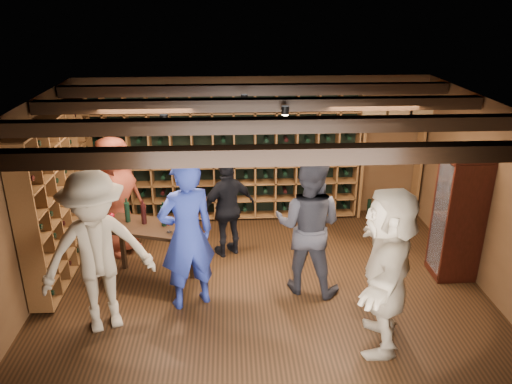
{
  "coord_description": "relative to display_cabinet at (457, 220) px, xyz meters",
  "views": [
    {
      "loc": [
        -0.42,
        -5.91,
        3.79
      ],
      "look_at": [
        -0.09,
        0.2,
        1.34
      ],
      "focal_mm": 35.0,
      "sensor_mm": 36.0,
      "label": 1
    }
  ],
  "objects": [
    {
      "name": "ground",
      "position": [
        -2.71,
        -0.2,
        -0.86
      ],
      "size": [
        6.0,
        6.0,
        0.0
      ],
      "primitive_type": "plane",
      "color": "black",
      "rests_on": "ground"
    },
    {
      "name": "room_shell",
      "position": [
        -2.71,
        -0.15,
        1.56
      ],
      "size": [
        6.0,
        6.0,
        6.0
      ],
      "color": "brown",
      "rests_on": "ground"
    },
    {
      "name": "wine_rack_back",
      "position": [
        -3.24,
        2.13,
        0.29
      ],
      "size": [
        4.65,
        0.3,
        2.2
      ],
      "color": "brown",
      "rests_on": "ground"
    },
    {
      "name": "wine_rack_left",
      "position": [
        -5.54,
        0.62,
        0.29
      ],
      "size": [
        0.3,
        2.65,
        2.2
      ],
      "color": "brown",
      "rests_on": "ground"
    },
    {
      "name": "crate_shelf",
      "position": [
        -0.31,
        2.12,
        0.71
      ],
      "size": [
        1.2,
        0.32,
        2.07
      ],
      "color": "brown",
      "rests_on": "ground"
    },
    {
      "name": "display_cabinet",
      "position": [
        0.0,
        0.0,
        0.0
      ],
      "size": [
        0.55,
        0.5,
        1.75
      ],
      "color": "black",
      "rests_on": "ground"
    },
    {
      "name": "man_blue_shirt",
      "position": [
        -3.69,
        -0.52,
        0.14
      ],
      "size": [
        0.86,
        0.73,
        1.98
      ],
      "primitive_type": "imported",
      "rotation": [
        0.0,
        0.0,
        3.57
      ],
      "color": "navy",
      "rests_on": "ground"
    },
    {
      "name": "man_grey_suit",
      "position": [
        -2.13,
        -0.25,
        0.09
      ],
      "size": [
        1.12,
        1.01,
        1.89
      ],
      "primitive_type": "imported",
      "rotation": [
        0.0,
        0.0,
        2.76
      ],
      "color": "black",
      "rests_on": "ground"
    },
    {
      "name": "guest_red_floral",
      "position": [
        -4.88,
        1.01,
        0.07
      ],
      "size": [
        1.04,
        1.07,
        1.85
      ],
      "primitive_type": "imported",
      "rotation": [
        0.0,
        0.0,
        0.86
      ],
      "color": "maroon",
      "rests_on": "ground"
    },
    {
      "name": "guest_woman_black",
      "position": [
        -3.18,
        0.8,
        -0.09
      ],
      "size": [
        0.97,
        0.75,
        1.53
      ],
      "primitive_type": "imported",
      "rotation": [
        0.0,
        0.0,
        3.63
      ],
      "color": "black",
      "rests_on": "ground"
    },
    {
      "name": "guest_khaki",
      "position": [
        -4.69,
        -0.94,
        0.14
      ],
      "size": [
        1.48,
        1.17,
        2.0
      ],
      "primitive_type": "imported",
      "rotation": [
        0.0,
        0.0,
        0.38
      ],
      "color": "#85765C",
      "rests_on": "ground"
    },
    {
      "name": "guest_beige",
      "position": [
        -1.44,
        -1.43,
        0.11
      ],
      "size": [
        1.05,
        1.88,
        1.94
      ],
      "primitive_type": "imported",
      "rotation": [
        0.0,
        0.0,
        4.43
      ],
      "color": "tan",
      "rests_on": "ground"
    },
    {
      "name": "tasting_table",
      "position": [
        -4.29,
        0.03,
        -0.08
      ],
      "size": [
        1.29,
        0.91,
        1.16
      ],
      "rotation": [
        0.0,
        0.0,
        -0.31
      ],
      "color": "black",
      "rests_on": "ground"
    }
  ]
}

